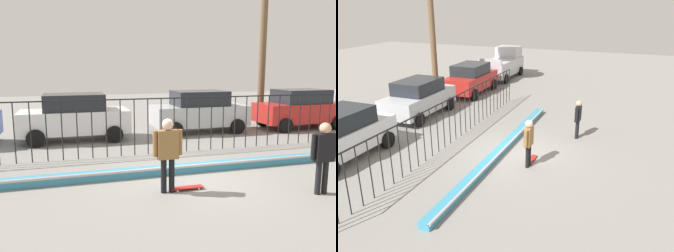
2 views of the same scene
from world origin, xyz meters
TOP-DOWN VIEW (x-y plane):
  - ground_plane at (0.00, 0.00)m, footprint 60.00×60.00m
  - bowl_coping_ledge at (0.00, 0.54)m, footprint 11.00×0.40m
  - perimeter_fence at (0.00, 2.89)m, footprint 14.04×0.04m
  - skateboarder at (-0.87, -0.83)m, footprint 0.72×0.27m
  - skateboard at (-0.37, -0.82)m, footprint 0.80×0.20m
  - camera_operator at (2.56, -1.96)m, footprint 0.69×0.26m
  - parked_car_white at (-2.78, 6.00)m, footprint 4.30×2.12m
  - parked_car_silver at (2.74, 6.26)m, footprint 4.30×2.12m
  - parked_car_red at (7.88, 5.86)m, footprint 4.30×2.12m

SIDE VIEW (x-z plane):
  - ground_plane at x=0.00m, z-range 0.00..0.00m
  - skateboard at x=-0.37m, z-range 0.02..0.10m
  - bowl_coping_ledge at x=0.00m, z-range -0.01..0.25m
  - parked_car_white at x=-2.78m, z-range 0.02..1.92m
  - parked_car_silver at x=2.74m, z-range 0.02..1.92m
  - parked_car_red at x=7.88m, z-range 0.02..1.92m
  - camera_operator at x=2.56m, z-range 0.17..1.87m
  - skateboarder at x=-0.87m, z-range 0.18..1.95m
  - perimeter_fence at x=0.00m, z-range 0.21..2.14m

